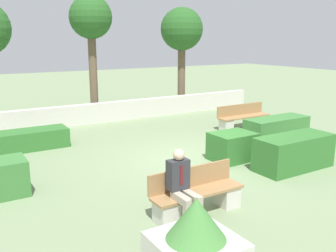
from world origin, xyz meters
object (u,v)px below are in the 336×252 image
(bench_left_side, at_px, (243,119))
(tree_center_right, at_px, (182,31))
(person_seated_man, at_px, (182,183))
(tree_center_left, at_px, (91,21))
(bench_front, at_px, (197,197))
(planter_corner_left, at_px, (196,245))

(bench_left_side, xyz_separation_m, tree_center_right, (0.51, 4.91, 3.20))
(person_seated_man, xyz_separation_m, tree_center_right, (6.44, 9.79, 2.81))
(person_seated_man, bearing_deg, tree_center_left, 78.11)
(bench_left_side, height_order, tree_center_left, tree_center_left)
(person_seated_man, xyz_separation_m, tree_center_left, (2.05, 9.74, 3.15))
(bench_front, relative_size, tree_center_left, 0.38)
(bench_left_side, xyz_separation_m, tree_center_left, (-3.88, 4.86, 3.54))
(person_seated_man, distance_m, tree_center_left, 10.44)
(bench_left_side, relative_size, person_seated_man, 1.62)
(tree_center_right, bearing_deg, person_seated_man, -123.35)
(bench_front, height_order, person_seated_man, person_seated_man)
(planter_corner_left, bearing_deg, bench_front, 53.66)
(tree_center_left, bearing_deg, tree_center_right, 0.66)
(tree_center_left, bearing_deg, bench_front, -99.57)
(bench_front, xyz_separation_m, tree_center_left, (1.62, 9.60, 3.55))
(bench_left_side, height_order, person_seated_man, person_seated_man)
(person_seated_man, relative_size, tree_center_right, 0.29)
(tree_center_left, height_order, tree_center_right, tree_center_left)
(tree_center_left, bearing_deg, person_seated_man, -101.89)
(bench_left_side, distance_m, planter_corner_left, 9.22)
(planter_corner_left, xyz_separation_m, tree_center_right, (7.19, 11.26, 3.03))
(tree_center_right, bearing_deg, tree_center_left, -179.34)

